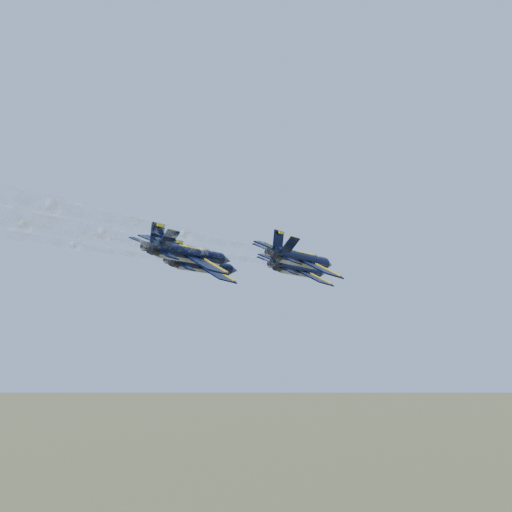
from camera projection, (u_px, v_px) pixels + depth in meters
The scene contains 5 objects.
jet_lead at pixel (299, 269), 108.53m from camera, with size 12.42×17.10×5.71m.
jet_left at pixel (204, 266), 102.02m from camera, with size 12.42×17.10×5.71m.
jet_right at pixel (302, 259), 92.39m from camera, with size 12.42×17.10×5.71m.
jet_slot at pixel (190, 254), 86.16m from camera, with size 12.42×17.10×5.71m.
smoke_trail_lead at pixel (16, 227), 63.17m from camera, with size 4.96×70.66×2.80m.
Camera 1 is at (46.87, -82.27, 90.79)m, focal length 50.00 mm.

